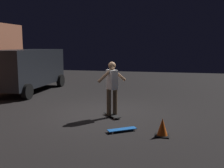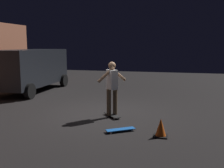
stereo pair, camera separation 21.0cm
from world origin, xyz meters
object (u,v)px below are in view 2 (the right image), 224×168
(skateboard_ridden, at_px, (112,115))
(traffic_cone, at_px, (161,128))
(skateboard_spare, at_px, (121,130))
(skater, at_px, (112,84))
(parked_van, at_px, (30,68))

(skateboard_ridden, distance_m, traffic_cone, 2.15)
(skateboard_spare, distance_m, skater, 1.73)
(skateboard_spare, bearing_deg, skater, 23.17)
(parked_van, distance_m, skateboard_ridden, 6.30)
(skater, xyz_separation_m, traffic_cone, (-1.43, -1.60, -0.83))
(parked_van, relative_size, skateboard_spare, 6.11)
(skateboard_ridden, relative_size, skateboard_spare, 0.95)
(skateboard_spare, relative_size, traffic_cone, 1.65)
(skateboard_ridden, bearing_deg, skateboard_spare, -156.83)
(skateboard_ridden, bearing_deg, traffic_cone, -131.89)
(parked_van, bearing_deg, traffic_cone, -127.16)
(skateboard_ridden, height_order, traffic_cone, traffic_cone)
(parked_van, relative_size, skater, 2.77)
(skateboard_spare, height_order, traffic_cone, traffic_cone)
(skateboard_spare, xyz_separation_m, skater, (1.31, 0.56, 0.98))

